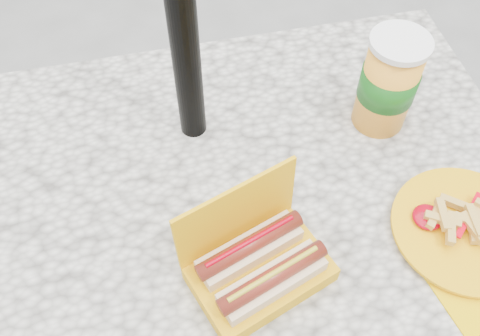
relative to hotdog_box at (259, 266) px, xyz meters
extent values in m
plane|color=slate|center=(-0.05, 0.17, -0.79)|extent=(60.00, 60.00, 0.00)
cube|color=beige|center=(-0.05, 0.17, -0.06)|extent=(1.20, 0.80, 0.05)
cylinder|color=black|center=(-0.55, 0.47, -0.44)|extent=(0.07, 0.07, 0.70)
cylinder|color=black|center=(0.45, 0.47, -0.44)|extent=(0.07, 0.07, 0.70)
cube|color=#E4A107|center=(0.00, -0.01, -0.02)|extent=(0.25, 0.20, 0.04)
cube|color=#E4A107|center=(-0.02, 0.06, 0.07)|extent=(0.20, 0.08, 0.14)
cube|color=beige|center=(0.01, -0.04, 0.00)|extent=(0.18, 0.10, 0.04)
cylinder|color=maroon|center=(0.01, -0.04, 0.03)|extent=(0.18, 0.09, 0.03)
cylinder|color=#AF991F|center=(0.01, -0.04, 0.04)|extent=(0.15, 0.06, 0.01)
cube|color=beige|center=(-0.01, 0.02, 0.00)|extent=(0.18, 0.10, 0.04)
cylinder|color=maroon|center=(-0.01, 0.02, 0.03)|extent=(0.18, 0.09, 0.03)
cylinder|color=#95000F|center=(-0.01, 0.02, 0.04)|extent=(0.15, 0.06, 0.01)
cylinder|color=#E4A107|center=(0.36, 0.00, -0.03)|extent=(0.24, 0.24, 0.01)
cylinder|color=#E4A107|center=(0.36, 0.00, -0.02)|extent=(0.25, 0.25, 0.01)
cube|color=#E2C654|center=(0.32, 0.03, -0.01)|extent=(0.05, 0.05, 0.01)
cube|color=#E2C654|center=(0.32, 0.01, 0.00)|extent=(0.06, 0.04, 0.01)
cube|color=#E2C654|center=(0.37, 0.00, 0.00)|extent=(0.02, 0.06, 0.01)
cube|color=#E2C654|center=(0.33, 0.00, 0.00)|extent=(0.04, 0.06, 0.01)
cube|color=#E2C654|center=(0.37, 0.00, 0.00)|extent=(0.06, 0.05, 0.01)
cube|color=#E2C654|center=(0.37, -0.01, -0.01)|extent=(0.03, 0.06, 0.01)
cube|color=#E2C654|center=(0.36, -0.01, 0.00)|extent=(0.02, 0.06, 0.01)
cube|color=#E2C654|center=(0.32, 0.02, 0.00)|extent=(0.02, 0.06, 0.01)
cube|color=#E2C654|center=(0.36, 0.04, -0.01)|extent=(0.05, 0.05, 0.01)
ellipsoid|color=#95000F|center=(0.31, 0.03, -0.02)|extent=(0.05, 0.05, 0.02)
cube|color=red|center=(0.37, 0.01, -0.01)|extent=(0.08, 0.08, 0.00)
cylinder|color=#FFA229|center=(0.31, 0.27, 0.06)|extent=(0.10, 0.10, 0.19)
cylinder|color=#125614|center=(0.31, 0.27, 0.06)|extent=(0.11, 0.11, 0.06)
cylinder|color=white|center=(0.31, 0.27, 0.16)|extent=(0.11, 0.11, 0.01)
camera|label=1|loc=(-0.11, -0.35, 0.77)|focal=40.00mm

